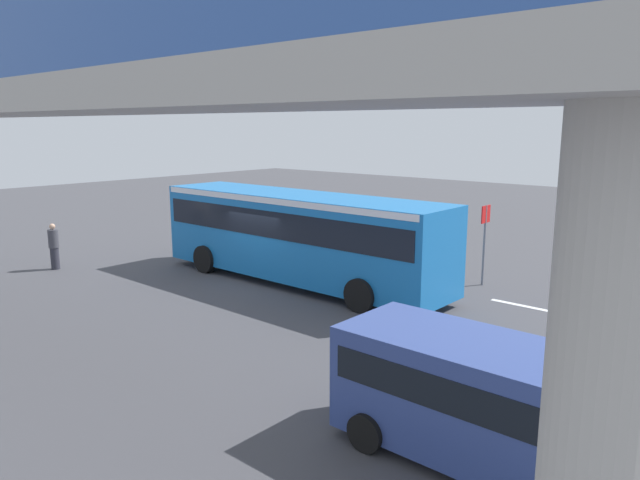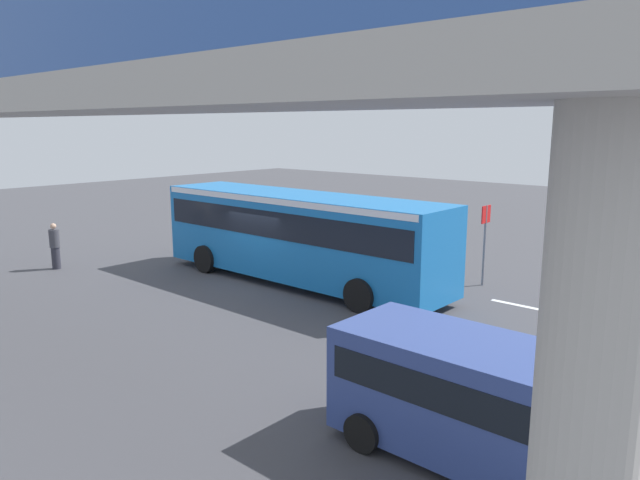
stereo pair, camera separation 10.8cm
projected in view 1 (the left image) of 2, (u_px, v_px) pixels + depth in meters
ground at (268, 282)px, 20.94m from camera, size 80.00×80.00×0.00m
city_bus at (299, 230)px, 20.48m from camera, size 11.54×2.85×3.15m
parked_van at (481, 395)px, 9.54m from camera, size 4.80×2.17×2.05m
bicycle_red at (444, 352)px, 13.48m from camera, size 1.77×0.44×0.96m
pedestrian at (54, 247)px, 22.61m from camera, size 0.38×0.38×1.79m
traffic_sign at (485, 232)px, 20.16m from camera, size 0.08×0.60×2.80m
lane_dash_leftmost at (522, 306)px, 18.15m from camera, size 2.00×0.20×0.01m
lane_dash_left at (412, 283)px, 20.73m from camera, size 2.00×0.20×0.01m
lane_dash_centre at (326, 266)px, 23.30m from camera, size 2.00×0.20×0.01m
lane_dash_right at (257, 252)px, 25.88m from camera, size 2.00×0.20×0.01m
lane_dash_rightmost at (201, 240)px, 28.46m from camera, size 2.00×0.20×0.01m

